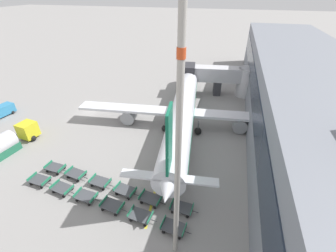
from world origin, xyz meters
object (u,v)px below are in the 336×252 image
Objects in this scene: airplane at (184,107)px; baggage_dolly_row_near_col_d at (112,206)px; baggage_dolly_row_near_col_b at (62,188)px; baggage_dolly_row_mid_a_col_b at (76,174)px; baggage_dolly_row_mid_a_col_f at (182,208)px; baggage_dolly_row_near_col_e at (140,216)px; baggage_dolly_row_mid_a_col_c at (100,182)px; baggage_dolly_row_mid_a_col_e at (151,199)px; baggage_dolly_row_mid_a_col_a at (55,168)px; baggage_dolly_row_mid_a_col_d at (125,190)px; baggage_dolly_row_near_col_f at (174,227)px; fuel_tanker_primary at (2,146)px; baggage_dolly_row_near_col_a at (40,180)px; baggage_dolly_row_near_col_c at (86,196)px; apron_light_mast at (179,122)px; service_van at (0,111)px.

baggage_dolly_row_near_col_d is (-3.62, -20.40, -2.90)m from airplane.
baggage_dolly_row_near_col_b is 1.00× the size of baggage_dolly_row_mid_a_col_b.
baggage_dolly_row_near_col_e is at bearing -151.48° from baggage_dolly_row_mid_a_col_f.
baggage_dolly_row_mid_a_col_e is (6.94, -0.78, 0.00)m from baggage_dolly_row_mid_a_col_c.
baggage_dolly_row_mid_a_col_d is (10.78, -1.09, 0.00)m from baggage_dolly_row_mid_a_col_a.
baggage_dolly_row_near_col_f is 2.57m from baggage_dolly_row_mid_a_col_f.
fuel_tanker_primary is 3.12× the size of baggage_dolly_row_mid_a_col_e.
baggage_dolly_row_near_col_a and baggage_dolly_row_mid_a_col_f have the same top height.
baggage_dolly_row_near_col_f is 14.73m from baggage_dolly_row_mid_a_col_b.
baggage_dolly_row_mid_a_col_a is at bearing -6.13° from fuel_tanker_primary.
baggage_dolly_row_near_col_e and baggage_dolly_row_mid_a_col_d have the same top height.
baggage_dolly_row_mid_a_col_d is at bearing 137.74° from baggage_dolly_row_near_col_e.
baggage_dolly_row_near_col_c is 18.06m from apron_light_mast.
baggage_dolly_row_mid_a_col_d is at bearing 7.08° from baggage_dolly_row_near_col_a.
baggage_dolly_row_mid_a_col_b and baggage_dolly_row_mid_a_col_f have the same top height.
baggage_dolly_row_mid_a_col_d is at bearing 174.03° from baggage_dolly_row_mid_a_col_e.
fuel_tanker_primary reaches higher than baggage_dolly_row_mid_a_col_c.
baggage_dolly_row_near_col_e is at bearing -21.98° from service_van.
baggage_dolly_row_near_col_c is 3.57m from baggage_dolly_row_near_col_d.
baggage_dolly_row_near_col_a is at bearing -98.47° from baggage_dolly_row_mid_a_col_a.
baggage_dolly_row_mid_a_col_c is (0.42, 2.48, 0.00)m from baggage_dolly_row_near_col_c.
baggage_dolly_row_near_col_e is 1.01× the size of baggage_dolly_row_mid_a_col_a.
baggage_dolly_row_mid_a_col_b is at bearing -5.70° from fuel_tanker_primary.
fuel_tanker_primary is 13.71m from baggage_dolly_row_near_col_b.
baggage_dolly_row_near_col_b is (3.65, -0.38, 0.00)m from baggage_dolly_row_near_col_a.
baggage_dolly_row_near_col_f is (10.83, -1.08, 0.00)m from baggage_dolly_row_near_col_c.
baggage_dolly_row_mid_a_col_a is 0.99× the size of baggage_dolly_row_mid_a_col_b.
baggage_dolly_row_near_col_a is 0.99× the size of baggage_dolly_row_mid_a_col_d.
baggage_dolly_row_mid_a_col_a is 17.94m from baggage_dolly_row_mid_a_col_f.
baggage_dolly_row_near_col_c is 7.45m from baggage_dolly_row_mid_a_col_a.
baggage_dolly_row_mid_a_col_b is at bearing -4.46° from baggage_dolly_row_mid_a_col_a.
baggage_dolly_row_near_col_c is at bearing 165.79° from apron_light_mast.
service_van is at bearing 157.48° from apron_light_mast.
baggage_dolly_row_near_col_a is at bearing -126.43° from airplane.
baggage_dolly_row_near_col_a is (-14.30, -19.37, -2.90)m from airplane.
baggage_dolly_row_mid_a_col_c is (-3.13, 2.84, 0.00)m from baggage_dolly_row_near_col_d.
baggage_dolly_row_near_col_f is at bearing -38.81° from baggage_dolly_row_mid_a_col_e.
baggage_dolly_row_near_col_a is at bearing 174.50° from baggage_dolly_row_near_col_d.
baggage_dolly_row_near_col_a is 0.99× the size of baggage_dolly_row_mid_a_col_b.
baggage_dolly_row_mid_a_col_b is 1.01× the size of baggage_dolly_row_mid_a_col_c.
apron_light_mast reaches higher than baggage_dolly_row_mid_a_col_f.
baggage_dolly_row_near_col_a is at bearing 169.11° from apron_light_mast.
fuel_tanker_primary is at bearing 159.50° from baggage_dolly_row_near_col_a.
baggage_dolly_row_mid_a_col_a is at bearing 161.62° from apron_light_mast.
baggage_dolly_row_near_col_b is 1.01× the size of baggage_dolly_row_mid_a_col_c.
fuel_tanker_primary is 3.15× the size of baggage_dolly_row_near_col_c.
service_van is at bearing 139.63° from fuel_tanker_primary.
baggage_dolly_row_near_col_c is at bearing -109.69° from airplane.
baggage_dolly_row_near_col_a is 7.16m from baggage_dolly_row_near_col_c.
baggage_dolly_row_near_col_c is at bearing -25.00° from baggage_dolly_row_mid_a_col_a.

